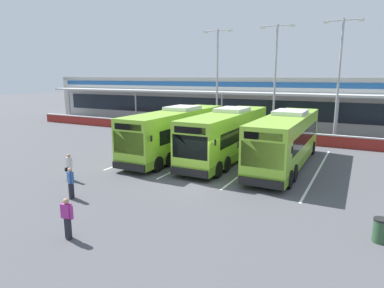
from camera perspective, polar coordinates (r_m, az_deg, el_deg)
The scene contains 17 objects.
ground_plane at distance 19.71m, azimuth -0.17°, elevation -6.52°, with size 200.00×200.00×0.00m, color #4C4C51.
terminal_building at distance 44.45m, azimuth 16.45°, elevation 7.06°, with size 70.00×13.00×6.00m.
red_barrier_wall at distance 32.75m, azimuth 11.81°, elevation 1.52°, with size 60.00×0.40×1.10m.
coach_bus_leftmost at distance 25.93m, azimuth -2.64°, elevation 1.92°, with size 2.99×12.18×3.78m.
coach_bus_left_centre at distance 24.81m, azimuth 6.05°, elevation 1.43°, with size 2.99×12.18×3.78m.
coach_bus_centre at distance 23.63m, azimuth 15.78°, elevation 0.55°, with size 2.99×12.18×3.78m.
bay_stripe_far_west at distance 27.81m, azimuth -5.85°, elevation -1.21°, with size 0.14×13.00×0.01m, color silver.
bay_stripe_west at distance 25.78m, azimuth 1.96°, elevation -2.18°, with size 0.14×13.00×0.01m, color silver.
bay_stripe_mid_west at distance 24.30m, azimuth 10.92°, elevation -3.23°, with size 0.14×13.00×0.01m, color silver.
bay_stripe_centre at distance 23.50m, azimuth 20.78°, elevation -4.30°, with size 0.14×13.00×0.01m, color silver.
pedestrian_with_handbag at distance 21.10m, azimuth -20.28°, elevation -3.61°, with size 0.63×0.39×1.62m.
pedestrian_in_dark_coat at distance 13.74m, azimuth -20.60°, elevation -11.63°, with size 0.54×0.30×1.62m.
pedestrian_child at distance 17.98m, azimuth -20.06°, elevation -6.12°, with size 0.53×0.38×1.62m.
lamp_post_west at distance 36.87m, azimuth 4.35°, elevation 11.77°, with size 3.24×0.28×11.00m.
lamp_post_centre at distance 34.32m, azimuth 14.07°, elevation 11.49°, with size 3.24×0.28×11.00m.
lamp_post_east at distance 32.87m, azimuth 23.89°, elevation 10.88°, with size 3.24×0.28×11.00m.
litter_bin at distance 14.62m, azimuth 29.55°, elevation -12.73°, with size 0.54×0.54×0.93m.
Camera 1 is at (8.79, -16.55, 6.10)m, focal length 31.13 mm.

